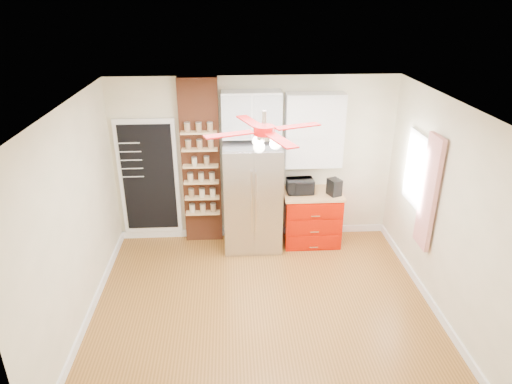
{
  "coord_description": "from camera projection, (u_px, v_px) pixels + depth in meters",
  "views": [
    {
      "loc": [
        -0.39,
        -4.91,
        3.86
      ],
      "look_at": [
        -0.04,
        0.9,
        1.28
      ],
      "focal_mm": 32.0,
      "sensor_mm": 36.0,
      "label": 1
    }
  ],
  "objects": [
    {
      "name": "window",
      "position": [
        417.0,
        170.0,
        6.38
      ],
      "size": [
        0.04,
        0.75,
        1.05
      ],
      "primitive_type": "cube",
      "color": "white",
      "rests_on": "wall_right"
    },
    {
      "name": "brick_pillar",
      "position": [
        201.0,
        163.0,
        7.23
      ],
      "size": [
        0.6,
        0.16,
        2.7
      ],
      "primitive_type": "cube",
      "color": "brown",
      "rests_on": "floor"
    },
    {
      "name": "wall_left",
      "position": [
        74.0,
        222.0,
        5.4
      ],
      "size": [
        0.02,
        4.0,
        2.7
      ],
      "primitive_type": "cube",
      "color": "beige",
      "rests_on": "floor"
    },
    {
      "name": "floor",
      "position": [
        263.0,
        307.0,
        6.07
      ],
      "size": [
        4.5,
        4.5,
        0.0
      ],
      "primitive_type": "plane",
      "color": "#956026",
      "rests_on": "ground"
    },
    {
      "name": "upper_glass_cabinet",
      "position": [
        252.0,
        114.0,
        6.86
      ],
      "size": [
        0.9,
        0.35,
        0.7
      ],
      "primitive_type": "cube",
      "color": "white",
      "rests_on": "wall_back"
    },
    {
      "name": "wall_right",
      "position": [
        445.0,
        212.0,
        5.64
      ],
      "size": [
        0.02,
        4.0,
        2.7
      ],
      "primitive_type": "cube",
      "color": "beige",
      "rests_on": "floor"
    },
    {
      "name": "upper_shelf_unit",
      "position": [
        314.0,
        131.0,
        7.05
      ],
      "size": [
        0.9,
        0.3,
        1.15
      ],
      "primitive_type": "cube",
      "color": "white",
      "rests_on": "wall_back"
    },
    {
      "name": "chalkboard",
      "position": [
        149.0,
        178.0,
        7.32
      ],
      "size": [
        0.95,
        0.05,
        1.95
      ],
      "color": "white",
      "rests_on": "wall_back"
    },
    {
      "name": "wall_front",
      "position": [
        282.0,
        328.0,
        3.69
      ],
      "size": [
        4.5,
        0.02,
        2.7
      ],
      "primitive_type": "cube",
      "color": "beige",
      "rests_on": "floor"
    },
    {
      "name": "toaster_oven",
      "position": [
        300.0,
        186.0,
        7.23
      ],
      "size": [
        0.43,
        0.3,
        0.23
      ],
      "primitive_type": "imported",
      "rotation": [
        0.0,
        0.0,
        0.05
      ],
      "color": "black",
      "rests_on": "red_cabinet"
    },
    {
      "name": "pantry_jar_beans",
      "position": [
        207.0,
        161.0,
        7.06
      ],
      "size": [
        0.1,
        0.1,
        0.13
      ],
      "primitive_type": "cylinder",
      "rotation": [
        0.0,
        0.0,
        -0.12
      ],
      "color": "olive",
      "rests_on": "brick_pillar"
    },
    {
      "name": "coffee_maker",
      "position": [
        334.0,
        187.0,
        7.15
      ],
      "size": [
        0.23,
        0.26,
        0.26
      ],
      "primitive_type": "cube",
      "rotation": [
        0.0,
        0.0,
        0.39
      ],
      "color": "black",
      "rests_on": "red_cabinet"
    },
    {
      "name": "canister_right",
      "position": [
        335.0,
        188.0,
        7.27
      ],
      "size": [
        0.13,
        0.13,
        0.14
      ],
      "primitive_type": "cylinder",
      "rotation": [
        0.0,
        0.0,
        -0.15
      ],
      "color": "#BB320A",
      "rests_on": "red_cabinet"
    },
    {
      "name": "wall_back",
      "position": [
        254.0,
        160.0,
        7.35
      ],
      "size": [
        4.5,
        0.02,
        2.7
      ],
      "primitive_type": "cube",
      "color": "beige",
      "rests_on": "floor"
    },
    {
      "name": "fridge",
      "position": [
        252.0,
        197.0,
        7.2
      ],
      "size": [
        0.9,
        0.7,
        1.75
      ],
      "primitive_type": "cube",
      "color": "silver",
      "rests_on": "floor"
    },
    {
      "name": "ceiling_fan",
      "position": [
        264.0,
        131.0,
        5.09
      ],
      "size": [
        1.4,
        1.4,
        0.44
      ],
      "color": "silver",
      "rests_on": "ceiling"
    },
    {
      "name": "red_cabinet",
      "position": [
        311.0,
        217.0,
        7.47
      ],
      "size": [
        0.94,
        0.64,
        0.9
      ],
      "color": "#AE0F00",
      "rests_on": "floor"
    },
    {
      "name": "canister_left",
      "position": [
        337.0,
        190.0,
        7.21
      ],
      "size": [
        0.09,
        0.09,
        0.14
      ],
      "primitive_type": "cylinder",
      "rotation": [
        0.0,
        0.0,
        -0.01
      ],
      "color": "red",
      "rests_on": "red_cabinet"
    },
    {
      "name": "ceiling",
      "position": [
        264.0,
        106.0,
        4.97
      ],
      "size": [
        4.5,
        4.5,
        0.0
      ],
      "primitive_type": "plane",
      "color": "white",
      "rests_on": "wall_back"
    },
    {
      "name": "curtain",
      "position": [
        429.0,
        193.0,
        5.92
      ],
      "size": [
        0.06,
        0.4,
        1.55
      ],
      "primitive_type": "cube",
      "color": "red",
      "rests_on": "wall_right"
    },
    {
      "name": "pantry_jar_oats",
      "position": [
        194.0,
        162.0,
        7.03
      ],
      "size": [
        0.1,
        0.1,
        0.13
      ],
      "primitive_type": "cylinder",
      "rotation": [
        0.0,
        0.0,
        -0.27
      ],
      "color": "beige",
      "rests_on": "brick_pillar"
    }
  ]
}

